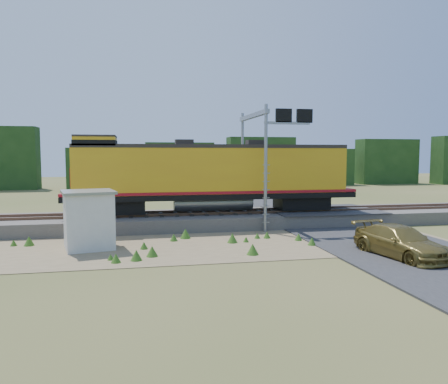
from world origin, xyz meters
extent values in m
plane|color=#475123|center=(0.00, 0.00, 0.00)|extent=(140.00, 140.00, 0.00)
cube|color=slate|center=(0.00, 6.00, 0.40)|extent=(70.00, 5.00, 0.80)
cube|color=brown|center=(0.00, 5.28, 0.88)|extent=(70.00, 0.10, 0.16)
cube|color=brown|center=(0.00, 6.72, 0.88)|extent=(70.00, 0.10, 0.16)
cube|color=#8C7754|center=(-2.00, 0.50, 0.01)|extent=(26.00, 8.00, 0.03)
cube|color=#38383A|center=(7.00, 6.00, 0.83)|extent=(7.00, 5.20, 0.06)
cube|color=#38383A|center=(7.00, 22.00, 0.04)|extent=(7.00, 24.00, 0.08)
cube|color=#193814|center=(0.00, 38.00, 3.25)|extent=(36.00, 3.00, 6.50)
cube|color=#193814|center=(40.00, 38.00, 3.00)|extent=(50.00, 3.00, 6.00)
cube|color=black|center=(-6.19, 6.00, 1.37)|extent=(3.24, 2.07, 0.81)
cube|color=black|center=(5.51, 6.00, 1.37)|extent=(3.24, 2.07, 0.81)
cube|color=black|center=(-0.34, 6.00, 1.93)|extent=(18.00, 2.70, 0.32)
cylinder|color=gray|center=(-0.34, 6.00, 1.50)|extent=(4.95, 1.08, 1.08)
cube|color=#C48A17|center=(-0.34, 6.00, 3.49)|extent=(16.65, 2.61, 2.79)
cube|color=maroon|center=(-0.34, 6.00, 2.20)|extent=(18.00, 2.75, 0.16)
cube|color=#28231E|center=(-0.34, 6.00, 4.99)|extent=(16.65, 2.66, 0.22)
cube|color=#C48A17|center=(-7.36, 6.00, 5.20)|extent=(2.34, 2.61, 0.63)
cube|color=#28231E|center=(-7.36, 6.00, 5.55)|extent=(2.34, 2.66, 0.11)
cube|color=black|center=(-7.36, 6.00, 5.15)|extent=(2.39, 2.66, 0.32)
cube|color=maroon|center=(-8.71, 6.00, 3.17)|extent=(0.09, 1.80, 1.08)
cube|color=#28231E|center=(-2.14, 6.00, 5.20)|extent=(1.08, 0.90, 0.41)
cube|color=#28231E|center=(2.36, 6.00, 5.20)|extent=(1.08, 0.90, 0.41)
cube|color=silver|center=(-7.30, 0.62, 1.34)|extent=(2.55, 2.55, 2.67)
cube|color=gray|center=(-7.30, 0.62, 2.73)|extent=(2.81, 2.81, 0.13)
cylinder|color=gray|center=(2.22, 3.20, 3.67)|extent=(0.19, 0.19, 7.34)
cylinder|color=gray|center=(2.22, 8.80, 3.67)|extent=(0.19, 0.19, 7.34)
cube|color=gray|center=(2.22, 6.00, 6.92)|extent=(0.26, 6.20, 0.26)
cube|color=gray|center=(3.48, 3.20, 6.29)|extent=(2.73, 0.16, 0.16)
cube|color=black|center=(3.27, 3.20, 6.71)|extent=(0.94, 0.16, 0.79)
cube|color=black|center=(4.53, 3.20, 6.71)|extent=(0.94, 0.16, 0.79)
imported|color=olive|center=(6.24, -3.90, 0.69)|extent=(2.71, 5.01, 1.38)
camera|label=1|loc=(-5.02, -20.82, 4.53)|focal=35.00mm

